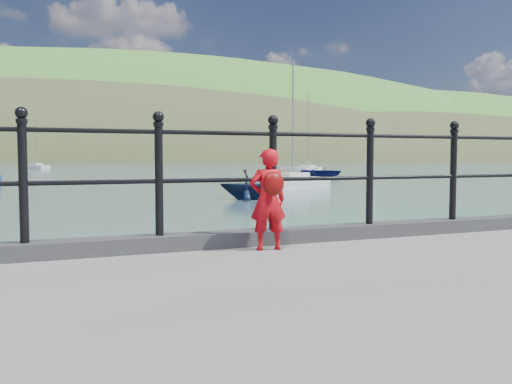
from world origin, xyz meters
name	(u,v)px	position (x,y,z in m)	size (l,w,h in m)	color
ground	(215,339)	(0.00, 0.00, 0.00)	(600.00, 600.00, 0.00)	#2D4251
kerb	(219,240)	(0.00, -0.15, 1.07)	(60.00, 0.30, 0.15)	#28282B
railing	(218,165)	(0.00, -0.15, 1.82)	(18.11, 0.11, 1.20)	black
far_shore	(131,212)	(38.34, 239.41, -22.57)	(830.00, 200.00, 156.00)	#333A21
child	(268,199)	(0.39, -0.51, 1.50)	(0.39, 0.33, 0.99)	red
launch_blue	(322,172)	(25.42, 43.01, 0.48)	(3.28, 4.59, 0.95)	#12184F
launch_navy	(249,184)	(7.26, 17.40, 0.69)	(2.27, 2.63, 1.39)	#0E1832
sailboat_far	(308,171)	(28.60, 52.11, 0.34)	(6.12, 6.20, 9.71)	silver
sailboat_near	(293,184)	(12.58, 23.71, 0.34)	(5.76, 3.79, 7.83)	silver
sailboat_deep	(36,167)	(-1.32, 87.60, 0.34)	(4.13, 5.46, 8.08)	beige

